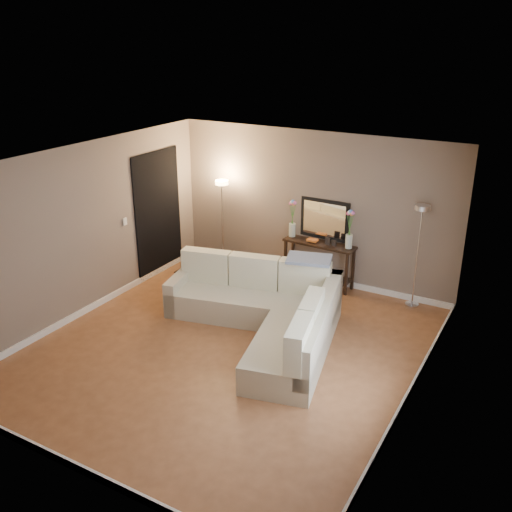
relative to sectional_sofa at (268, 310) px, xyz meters
The scene contains 23 objects.
floor 0.82m from the sectional_sofa, 109.58° to the right, with size 5.00×5.50×0.01m, color #9C5F38.
ceiling 2.39m from the sectional_sofa, 109.58° to the right, with size 5.00×5.50×0.01m, color white.
wall_back 2.29m from the sectional_sofa, 96.94° to the left, with size 5.00×0.02×2.60m, color #78695C.
wall_front 3.60m from the sectional_sofa, 94.13° to the right, with size 5.00×0.02×2.60m, color #78695C.
wall_left 3.01m from the sectional_sofa, 165.70° to the right, with size 0.02×5.50×2.60m, color #78695C.
wall_right 2.56m from the sectional_sofa, 17.29° to the right, with size 0.02×5.50×2.60m, color #78695C.
baseboard_back 2.07m from the sectional_sofa, 97.02° to the left, with size 5.00×0.03×0.10m, color white.
baseboard_front 3.46m from the sectional_sofa, 94.16° to the right, with size 5.00×0.03×0.10m, color white.
baseboard_left 2.84m from the sectional_sofa, 165.58° to the right, with size 0.03×5.50×0.10m, color white.
baseboard_right 2.36m from the sectional_sofa, 17.47° to the right, with size 0.03×5.50×0.10m, color white.
doorway 3.01m from the sectional_sofa, 159.95° to the left, with size 0.02×1.20×2.20m, color black.
switch_plate 2.87m from the sectional_sofa, behind, with size 0.02×0.08×0.12m, color white.
sectional_sofa is the anchor object (origin of this frame).
throw_blanket 0.99m from the sectional_sofa, 67.15° to the left, with size 0.65×0.37×0.05m, color #7E8AA3.
console_table 1.88m from the sectional_sofa, 93.14° to the left, with size 1.26×0.40×0.77m.
leaning_mirror 2.19m from the sectional_sofa, 90.54° to the left, with size 0.88×0.09×0.69m.
table_decor 1.90m from the sectional_sofa, 91.03° to the left, with size 0.53×0.12×0.12m.
flower_vase_left 2.11m from the sectional_sofa, 106.26° to the left, with size 0.15×0.12×0.66m.
flower_vase_right 2.04m from the sectional_sofa, 74.86° to the left, with size 0.15×0.12×0.66m.
floor_lamp_lit 2.72m from the sectional_sofa, 136.85° to the left, with size 0.23×0.23×1.63m.
floor_lamp_unlit 2.61m from the sectional_sofa, 49.25° to the left, with size 0.27×0.27×1.67m.
charcoal_rug 2.48m from the sectional_sofa, 143.50° to the left, with size 1.06×0.80×0.01m, color black.
black_bag 2.57m from the sectional_sofa, 147.44° to the left, with size 0.30×0.21×0.19m, color black.
Camera 1 is at (3.71, -5.77, 4.11)m, focal length 40.00 mm.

